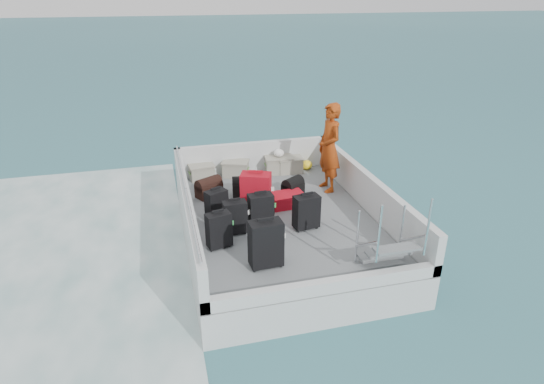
{
  "coord_description": "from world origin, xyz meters",
  "views": [
    {
      "loc": [
        -2.08,
        -7.37,
        4.59
      ],
      "look_at": [
        -0.1,
        0.31,
        1.0
      ],
      "focal_mm": 30.0,
      "sensor_mm": 36.0,
      "label": 1
    }
  ],
  "objects_px": {
    "suitcase_3": "(266,244)",
    "passenger": "(329,148)",
    "suitcase_4": "(261,211)",
    "suitcase_5": "(256,193)",
    "crate_2": "(279,165)",
    "suitcase_0": "(219,231)",
    "suitcase_7": "(306,212)",
    "suitcase_1": "(235,218)",
    "suitcase_8": "(287,200)",
    "crate_3": "(290,166)",
    "crate_1": "(236,169)",
    "suitcase_2": "(217,205)",
    "crate_0": "(202,173)"
  },
  "relations": [
    {
      "from": "crate_3",
      "to": "passenger",
      "type": "bearing_deg",
      "value": -66.67
    },
    {
      "from": "suitcase_0",
      "to": "suitcase_4",
      "type": "relative_size",
      "value": 0.97
    },
    {
      "from": "suitcase_7",
      "to": "passenger",
      "type": "relative_size",
      "value": 0.34
    },
    {
      "from": "crate_0",
      "to": "suitcase_1",
      "type": "bearing_deg",
      "value": -83.65
    },
    {
      "from": "suitcase_2",
      "to": "crate_2",
      "type": "height_order",
      "value": "suitcase_2"
    },
    {
      "from": "crate_0",
      "to": "crate_3",
      "type": "relative_size",
      "value": 0.94
    },
    {
      "from": "suitcase_7",
      "to": "passenger",
      "type": "bearing_deg",
      "value": 48.58
    },
    {
      "from": "suitcase_2",
      "to": "crate_0",
      "type": "bearing_deg",
      "value": 66.68
    },
    {
      "from": "suitcase_4",
      "to": "suitcase_7",
      "type": "bearing_deg",
      "value": -20.58
    },
    {
      "from": "suitcase_5",
      "to": "crate_3",
      "type": "height_order",
      "value": "suitcase_5"
    },
    {
      "from": "suitcase_4",
      "to": "crate_2",
      "type": "bearing_deg",
      "value": 63.92
    },
    {
      "from": "suitcase_8",
      "to": "crate_1",
      "type": "bearing_deg",
      "value": 17.13
    },
    {
      "from": "crate_0",
      "to": "crate_2",
      "type": "relative_size",
      "value": 0.86
    },
    {
      "from": "suitcase_1",
      "to": "suitcase_3",
      "type": "xyz_separation_m",
      "value": [
        0.27,
        -1.13,
        0.08
      ]
    },
    {
      "from": "suitcase_2",
      "to": "suitcase_3",
      "type": "distance_m",
      "value": 1.84
    },
    {
      "from": "suitcase_8",
      "to": "crate_0",
      "type": "bearing_deg",
      "value": 35.15
    },
    {
      "from": "suitcase_0",
      "to": "crate_1",
      "type": "bearing_deg",
      "value": 60.63
    },
    {
      "from": "suitcase_5",
      "to": "crate_0",
      "type": "bearing_deg",
      "value": 135.79
    },
    {
      "from": "suitcase_3",
      "to": "passenger",
      "type": "xyz_separation_m",
      "value": [
        1.97,
        2.52,
        0.55
      ]
    },
    {
      "from": "suitcase_5",
      "to": "passenger",
      "type": "bearing_deg",
      "value": 41.68
    },
    {
      "from": "suitcase_7",
      "to": "crate_3",
      "type": "xyz_separation_m",
      "value": [
        0.49,
        2.67,
        -0.15
      ]
    },
    {
      "from": "suitcase_7",
      "to": "crate_1",
      "type": "bearing_deg",
      "value": 97.38
    },
    {
      "from": "suitcase_5",
      "to": "suitcase_7",
      "type": "height_order",
      "value": "suitcase_5"
    },
    {
      "from": "suitcase_8",
      "to": "suitcase_2",
      "type": "bearing_deg",
      "value": 93.45
    },
    {
      "from": "suitcase_7",
      "to": "crate_1",
      "type": "relative_size",
      "value": 1.14
    },
    {
      "from": "crate_3",
      "to": "suitcase_2",
      "type": "bearing_deg",
      "value": -136.2
    },
    {
      "from": "crate_3",
      "to": "suitcase_3",
      "type": "bearing_deg",
      "value": -111.91
    },
    {
      "from": "suitcase_2",
      "to": "suitcase_5",
      "type": "relative_size",
      "value": 0.74
    },
    {
      "from": "suitcase_3",
      "to": "crate_1",
      "type": "distance_m",
      "value": 3.77
    },
    {
      "from": "suitcase_0",
      "to": "suitcase_1",
      "type": "relative_size",
      "value": 1.03
    },
    {
      "from": "suitcase_3",
      "to": "suitcase_4",
      "type": "relative_size",
      "value": 1.19
    },
    {
      "from": "suitcase_2",
      "to": "crate_3",
      "type": "xyz_separation_m",
      "value": [
        1.99,
        1.9,
        -0.12
      ]
    },
    {
      "from": "suitcase_4",
      "to": "passenger",
      "type": "xyz_separation_m",
      "value": [
        1.77,
        1.29,
        0.61
      ]
    },
    {
      "from": "suitcase_1",
      "to": "suitcase_8",
      "type": "xyz_separation_m",
      "value": [
        1.19,
        0.84,
        -0.17
      ]
    },
    {
      "from": "crate_2",
      "to": "suitcase_0",
      "type": "bearing_deg",
      "value": -121.58
    },
    {
      "from": "suitcase_4",
      "to": "suitcase_5",
      "type": "xyz_separation_m",
      "value": [
        0.06,
        0.66,
        0.06
      ]
    },
    {
      "from": "suitcase_4",
      "to": "crate_3",
      "type": "bearing_deg",
      "value": 58.56
    },
    {
      "from": "crate_3",
      "to": "suitcase_4",
      "type": "bearing_deg",
      "value": -117.5
    },
    {
      "from": "crate_3",
      "to": "passenger",
      "type": "distance_m",
      "value": 1.47
    },
    {
      "from": "suitcase_0",
      "to": "suitcase_8",
      "type": "height_order",
      "value": "suitcase_0"
    },
    {
      "from": "suitcase_7",
      "to": "suitcase_4",
      "type": "bearing_deg",
      "value": 154.93
    },
    {
      "from": "suitcase_5",
      "to": "crate_1",
      "type": "bearing_deg",
      "value": 113.52
    },
    {
      "from": "suitcase_0",
      "to": "suitcase_4",
      "type": "height_order",
      "value": "suitcase_4"
    },
    {
      "from": "suitcase_7",
      "to": "suitcase_2",
      "type": "bearing_deg",
      "value": 144.42
    },
    {
      "from": "suitcase_2",
      "to": "crate_0",
      "type": "relative_size",
      "value": 1.1
    },
    {
      "from": "suitcase_8",
      "to": "suitcase_4",
      "type": "bearing_deg",
      "value": 131.52
    },
    {
      "from": "suitcase_0",
      "to": "suitcase_7",
      "type": "bearing_deg",
      "value": -4.57
    },
    {
      "from": "suitcase_3",
      "to": "crate_3",
      "type": "relative_size",
      "value": 1.4
    },
    {
      "from": "suitcase_4",
      "to": "suitcase_3",
      "type": "bearing_deg",
      "value": -103.47
    },
    {
      "from": "suitcase_3",
      "to": "suitcase_8",
      "type": "relative_size",
      "value": 1.16
    }
  ]
}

